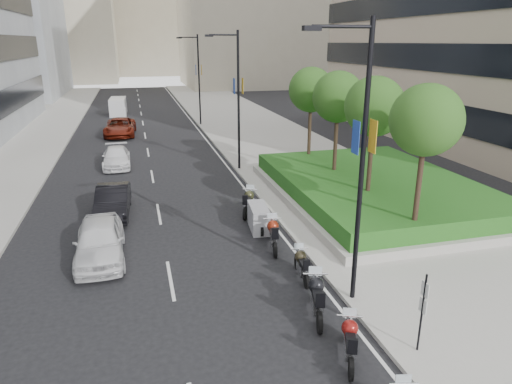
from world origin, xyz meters
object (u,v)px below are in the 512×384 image
object	(u,v)px
motorcycle_1	(350,341)
motorcycle_4	(273,235)
car_c	(116,157)
lamp_post_2	(197,75)
motorcycle_5	(259,218)
car_d	(120,127)
lamp_post_0	(358,155)
car_a	(100,241)
delivery_van	(118,107)
motorcycle_3	(302,265)
lamp_post_1	(236,95)
car_b	(113,201)
motorcycle_2	(317,297)
motorcycle_6	(248,202)
parking_sign	(422,309)

from	to	relation	value
motorcycle_1	motorcycle_4	world-z (taller)	motorcycle_4
motorcycle_1	car_c	size ratio (longest dim) A/B	0.45
motorcycle_4	lamp_post_2	bearing A→B (deg)	9.51
motorcycle_5	car_d	distance (m)	25.66
lamp_post_0	car_a	world-z (taller)	lamp_post_0
car_a	car_d	distance (m)	26.07
motorcycle_5	delivery_van	xyz separation A→B (m)	(-6.96, 37.92, 0.33)
car_a	car_d	bearing A→B (deg)	88.09
motorcycle_1	motorcycle_3	xyz separation A→B (m)	(0.31, 4.60, -0.04)
car_d	car_a	bearing A→B (deg)	-87.67
lamp_post_1	car_c	world-z (taller)	lamp_post_1
motorcycle_1	car_d	size ratio (longest dim) A/B	0.35
car_d	lamp_post_2	bearing A→B (deg)	27.09
lamp_post_1	car_b	world-z (taller)	lamp_post_1
lamp_post_1	motorcycle_2	bearing A→B (deg)	-94.38
car_d	motorcycle_2	bearing A→B (deg)	-75.43
motorcycle_3	car_b	bearing A→B (deg)	45.54
lamp_post_0	motorcycle_5	world-z (taller)	lamp_post_0
motorcycle_5	motorcycle_6	world-z (taller)	motorcycle_5
lamp_post_0	car_a	distance (m)	10.72
lamp_post_2	motorcycle_3	distance (m)	33.39
parking_sign	lamp_post_1	bearing A→B (deg)	91.88
motorcycle_3	delivery_van	bearing A→B (deg)	16.23
motorcycle_1	motorcycle_3	distance (m)	4.61
motorcycle_4	parking_sign	bearing A→B (deg)	-154.51
motorcycle_4	car_a	size ratio (longest dim) A/B	0.49
car_d	delivery_van	bearing A→B (deg)	94.96
motorcycle_4	car_d	size ratio (longest dim) A/B	0.40
motorcycle_6	car_c	bearing A→B (deg)	54.95
lamp_post_0	motorcycle_3	world-z (taller)	lamp_post_0
lamp_post_1	parking_sign	bearing A→B (deg)	-88.12
lamp_post_0	motorcycle_1	bearing A→B (deg)	-115.31
motorcycle_1	car_d	xyz separation A→B (m)	(-6.56, 34.19, 0.23)
lamp_post_1	delivery_van	xyz separation A→B (m)	(-8.25, 27.63, -4.16)
lamp_post_1	motorcycle_2	xyz separation A→B (m)	(-1.34, -17.48, -4.43)
motorcycle_5	car_c	distance (m)	15.01
lamp_post_0	motorcycle_2	world-z (taller)	lamp_post_0
car_d	delivery_van	xyz separation A→B (m)	(-0.42, 13.11, 0.11)
parking_sign	motorcycle_3	xyz separation A→B (m)	(-1.61, 4.93, -0.93)
parking_sign	motorcycle_5	size ratio (longest dim) A/B	1.23
car_a	car_c	bearing A→B (deg)	87.77
motorcycle_1	motorcycle_4	xyz separation A→B (m)	(0.06, 7.32, 0.05)
lamp_post_2	car_a	size ratio (longest dim) A/B	1.93
lamp_post_1	car_d	size ratio (longest dim) A/B	1.57
car_c	car_d	bearing A→B (deg)	89.10
motorcycle_2	motorcycle_5	bearing A→B (deg)	15.47
motorcycle_2	motorcycle_6	world-z (taller)	motorcycle_2
parking_sign	motorcycle_2	distance (m)	3.32
motorcycle_1	motorcycle_6	xyz separation A→B (m)	(0.02, 11.53, 0.05)
car_a	car_b	distance (m)	4.98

